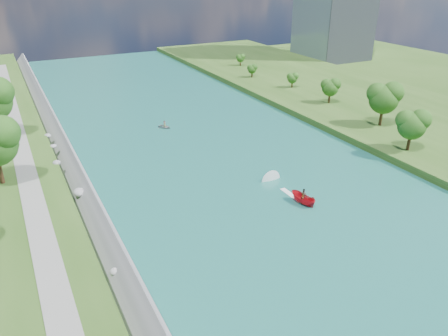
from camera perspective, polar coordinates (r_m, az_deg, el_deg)
ground at (r=61.44m, az=10.75°, el=-8.26°), size 260.00×260.00×0.00m
river_water at (r=75.85m, az=1.65°, el=-0.93°), size 55.00×240.00×0.10m
berm_east at (r=106.95m, az=25.69°, el=4.85°), size 44.00×240.00×1.50m
riprap_bank at (r=67.32m, az=-17.81°, el=-4.16°), size 4.38×236.00×4.33m
riverside_path at (r=66.60m, az=-23.69°, el=-3.77°), size 3.00×200.00×0.10m
motorboat at (r=68.52m, az=9.66°, el=-3.56°), size 3.60×19.17×2.13m
raft at (r=98.69m, az=-7.76°, el=5.43°), size 3.50×3.80×1.63m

